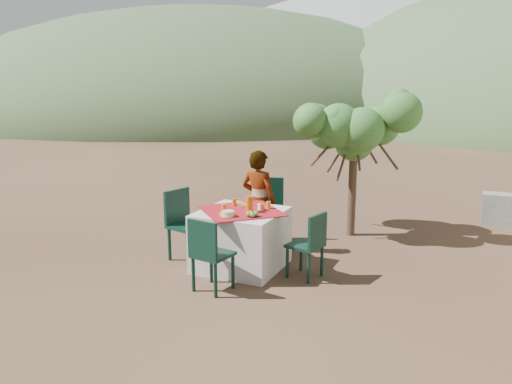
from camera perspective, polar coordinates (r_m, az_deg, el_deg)
ground at (r=6.50m, az=3.22°, el=-8.83°), size 160.00×160.00×0.00m
table at (r=6.45m, az=-1.70°, el=-5.39°), size 1.30×1.30×0.76m
chair_far at (r=7.48m, az=1.33°, el=-1.71°), size 0.54×0.54×0.97m
chair_near at (r=5.68m, az=-5.43°, el=-6.83°), size 0.46×0.46×0.86m
chair_left at (r=6.81m, az=-8.30°, el=-3.30°), size 0.53×0.53×0.95m
chair_right at (r=6.10m, az=6.19°, el=-5.76°), size 0.46×0.46×0.82m
person at (r=6.99m, az=0.31°, el=-1.08°), size 0.57×0.42×1.45m
shrub_tree at (r=7.82m, az=11.72°, el=6.28°), size 1.68×1.65×1.98m
hill_near_left at (r=41.04m, az=-5.56°, el=8.70°), size 40.00×40.00×16.00m
hill_far_center at (r=58.06m, az=18.08°, el=9.12°), size 60.00×60.00×24.00m
plate_far at (r=6.63m, az=-1.37°, el=-1.43°), size 0.24×0.24×0.01m
plate_near at (r=6.15m, az=-3.33°, el=-2.52°), size 0.20×0.20×0.01m
glass_far at (r=6.58m, az=-2.50°, el=-1.18°), size 0.06×0.06×0.10m
glass_near at (r=6.27m, az=-3.70°, el=-1.85°), size 0.06×0.06×0.10m
juice_pitcher at (r=6.24m, az=-0.79°, el=-1.40°), size 0.09×0.09×0.20m
bowl_plate at (r=6.06m, az=-3.21°, el=-2.75°), size 0.20×0.20×0.01m
white_bowl at (r=6.05m, az=-3.21°, el=-2.43°), size 0.15×0.15×0.06m
jar_left at (r=6.33m, az=0.67°, el=-1.74°), size 0.05×0.05×0.08m
jar_right at (r=6.43m, az=1.44°, el=-1.49°), size 0.06×0.06×0.09m
napkin_holder at (r=6.37m, az=0.47°, el=-1.68°), size 0.07×0.06×0.08m
fruit_cluster at (r=6.03m, az=-0.46°, el=-2.52°), size 0.14×0.13×0.07m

